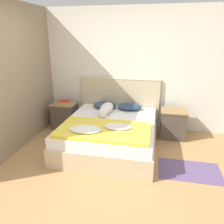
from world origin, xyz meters
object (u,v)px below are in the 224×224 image
Objects in this scene: dog at (106,109)px; nightstand_left at (65,115)px; pillow_right at (130,107)px; bed at (110,134)px; nightstand_right at (173,124)px; pillow_left at (105,105)px; book_stack at (64,101)px.

nightstand_left is at bearing 164.95° from dog.
pillow_right is 0.61× the size of dog.
bed is 3.31× the size of nightstand_right.
book_stack is at bearing -177.09° from pillow_left.
book_stack is (-2.35, 0.03, 0.32)m from nightstand_right.
nightstand_left is 1.15× the size of pillow_left.
bed is 0.54m from dog.
bed is 3.82× the size of pillow_right.
nightstand_right is 1.15× the size of pillow_right.
pillow_right is (0.27, 0.72, 0.32)m from bed.
book_stack is (-0.91, -0.05, 0.04)m from pillow_left.
nightstand_left is 1.47m from pillow_right.
book_stack is (-1.17, 0.67, 0.36)m from bed.
nightstand_right is 1.15× the size of pillow_left.
pillow_right is at bearing 69.75° from bed.
pillow_left is at bearing 180.00° from pillow_right.
bed is 9.28× the size of book_stack.
pillow_left is at bearing 4.52° from nightstand_left.
nightstand_right reaches higher than bed.
nightstand_left is at bearing -177.14° from pillow_right.
pillow_right is at bearing 175.48° from nightstand_right.
nightstand_right is 1.47m from pillow_left.
pillow_left is at bearing 2.91° from book_stack.
nightstand_left and nightstand_right have the same top height.
nightstand_right is 2.37m from book_stack.
book_stack reaches higher than pillow_left.
bed is 3.82× the size of pillow_left.
dog is (-0.43, -0.34, 0.03)m from pillow_right.
nightstand_right is 0.71× the size of dog.
pillow_left is (0.91, 0.07, 0.28)m from nightstand_left.
book_stack is (-1.44, -0.05, 0.04)m from pillow_right.
dog is (-1.34, -0.27, 0.31)m from nightstand_right.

